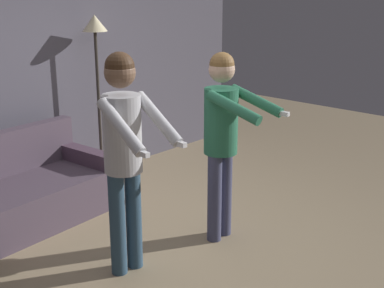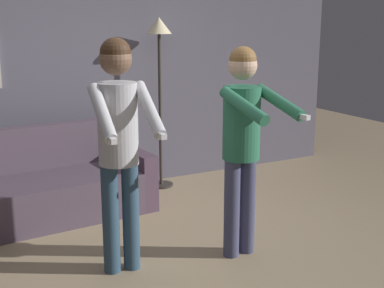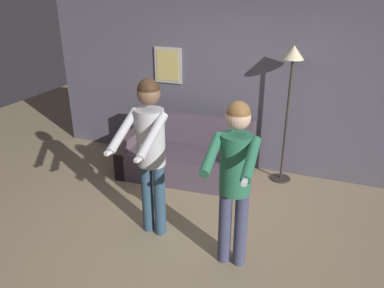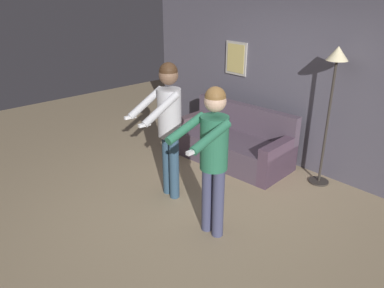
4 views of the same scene
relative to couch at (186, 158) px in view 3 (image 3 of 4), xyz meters
name	(u,v)px [view 3 (image 3 of 4)]	position (x,y,z in m)	size (l,w,h in m)	color
ground_plane	(194,243)	(0.69, -1.48, -0.28)	(12.00, 12.00, 0.00)	tan
back_wall_assembly	(245,85)	(0.68, 0.64, 1.02)	(6.40, 0.09, 2.60)	#565260
couch	(186,158)	(0.00, 0.00, 0.00)	(1.96, 0.99, 0.87)	#514351
torchiere_lamp	(291,76)	(1.36, 0.37, 1.27)	(0.28, 0.28, 1.94)	#332D28
person_standing_left	(150,144)	(0.18, -1.45, 0.83)	(0.47, 0.70, 1.80)	#2D485F
person_standing_right	(235,172)	(1.16, -1.64, 0.77)	(0.46, 0.71, 1.72)	#404362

